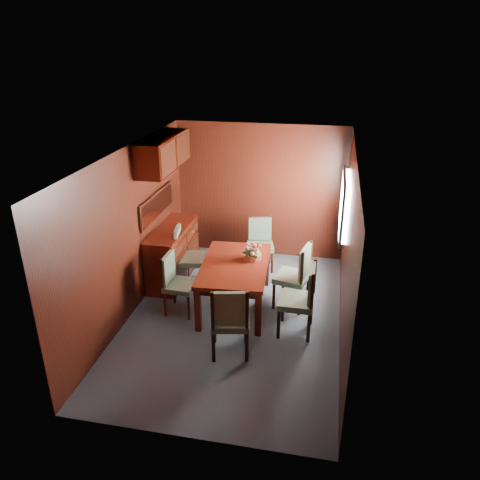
% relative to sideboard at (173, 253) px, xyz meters
% --- Properties ---
extents(ground, '(4.50, 4.50, 0.00)m').
position_rel_sideboard_xyz_m(ground, '(1.25, -1.00, -0.45)').
color(ground, '#3B4450').
rests_on(ground, ground).
extents(room_shell, '(3.06, 4.52, 2.41)m').
position_rel_sideboard_xyz_m(room_shell, '(1.15, -0.67, 1.18)').
color(room_shell, black).
rests_on(room_shell, ground).
extents(sideboard, '(0.48, 1.40, 0.90)m').
position_rel_sideboard_xyz_m(sideboard, '(0.00, 0.00, 0.00)').
color(sideboard, '#390E07').
rests_on(sideboard, ground).
extents(dining_table, '(1.05, 1.58, 0.71)m').
position_rel_sideboard_xyz_m(dining_table, '(1.19, -0.68, 0.16)').
color(dining_table, '#390E07').
rests_on(dining_table, ground).
extents(chair_left_near, '(0.44, 0.45, 0.92)m').
position_rel_sideboard_xyz_m(chair_left_near, '(0.38, -0.97, 0.06)').
color(chair_left_near, black).
rests_on(chair_left_near, ground).
extents(chair_left_far, '(0.53, 0.55, 1.01)m').
position_rel_sideboard_xyz_m(chair_left_far, '(0.28, -0.20, 0.11)').
color(chair_left_far, black).
rests_on(chair_left_far, ground).
extents(chair_right_near, '(0.48, 0.49, 1.02)m').
position_rel_sideboard_xyz_m(chair_right_near, '(2.22, -1.16, 0.12)').
color(chair_right_near, black).
rests_on(chair_right_near, ground).
extents(chair_right_far, '(0.55, 0.57, 1.01)m').
position_rel_sideboard_xyz_m(chair_right_far, '(2.09, -0.51, 0.11)').
color(chair_right_far, black).
rests_on(chair_right_far, ground).
extents(chair_head, '(0.56, 0.55, 1.01)m').
position_rel_sideboard_xyz_m(chair_head, '(1.38, -1.86, 0.11)').
color(chair_head, black).
rests_on(chair_head, ground).
extents(chair_foot, '(0.52, 0.51, 0.91)m').
position_rel_sideboard_xyz_m(chair_foot, '(1.35, 0.68, 0.06)').
color(chair_foot, black).
rests_on(chair_foot, ground).
extents(flower_centerpiece, '(0.29, 0.29, 0.29)m').
position_rel_sideboard_xyz_m(flower_centerpiece, '(1.42, -0.48, 0.40)').
color(flower_centerpiece, '#AC4734').
rests_on(flower_centerpiece, dining_table).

